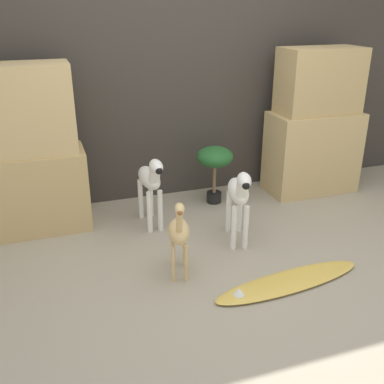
{
  "coord_description": "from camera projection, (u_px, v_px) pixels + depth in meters",
  "views": [
    {
      "loc": [
        -1.2,
        -2.45,
        1.83
      ],
      "look_at": [
        -0.1,
        0.8,
        0.36
      ],
      "focal_mm": 42.0,
      "sensor_mm": 36.0,
      "label": 1
    }
  ],
  "objects": [
    {
      "name": "surfboard",
      "position": [
        288.0,
        282.0,
        3.14
      ],
      "size": [
        1.19,
        0.38,
        0.08
      ],
      "color": "gold",
      "rests_on": "ground_plane"
    },
    {
      "name": "giraffe_figurine",
      "position": [
        179.0,
        231.0,
        3.12
      ],
      "size": [
        0.22,
        0.42,
        0.65
      ],
      "color": "tan",
      "rests_on": "ground_plane"
    },
    {
      "name": "potted_palm_front",
      "position": [
        215.0,
        160.0,
        4.26
      ],
      "size": [
        0.35,
        0.35,
        0.57
      ],
      "color": "black",
      "rests_on": "ground_plane"
    },
    {
      "name": "rock_pillar_left",
      "position": [
        28.0,
        156.0,
        3.67
      ],
      "size": [
        0.9,
        0.46,
        1.39
      ],
      "color": "tan",
      "rests_on": "ground_plane"
    },
    {
      "name": "zebra_left",
      "position": [
        151.0,
        180.0,
        3.79
      ],
      "size": [
        0.17,
        0.55,
        0.67
      ],
      "color": "white",
      "rests_on": "ground_plane"
    },
    {
      "name": "zebra_right",
      "position": [
        239.0,
        194.0,
        3.52
      ],
      "size": [
        0.26,
        0.55,
        0.67
      ],
      "color": "white",
      "rests_on": "ground_plane"
    },
    {
      "name": "rock_pillar_right",
      "position": [
        315.0,
        127.0,
        4.46
      ],
      "size": [
        0.9,
        0.46,
        1.43
      ],
      "color": "tan",
      "rests_on": "ground_plane"
    },
    {
      "name": "ground_plane",
      "position": [
        241.0,
        278.0,
        3.2
      ],
      "size": [
        14.0,
        14.0,
        0.0
      ],
      "primitive_type": "plane",
      "color": "#9E937F"
    },
    {
      "name": "wall_back",
      "position": [
        172.0,
        84.0,
        4.25
      ],
      "size": [
        6.4,
        0.08,
        2.2
      ],
      "color": "#38332D",
      "rests_on": "ground_plane"
    }
  ]
}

